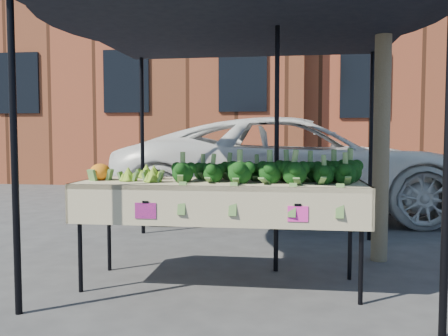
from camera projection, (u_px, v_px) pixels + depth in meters
ground at (203, 290)px, 3.96m from camera, size 90.00×90.00×0.00m
table at (221, 234)px, 4.05m from camera, size 2.41×0.83×0.90m
canopy at (240, 127)px, 4.56m from camera, size 3.16×3.16×2.74m
broccoli_heap at (267, 167)px, 3.98m from camera, size 1.58×0.55×0.24m
romanesco_cluster at (146, 169)px, 4.15m from camera, size 0.41×0.55×0.18m
cauliflower_pair at (100, 171)px, 4.12m from camera, size 0.18×0.18×0.17m
vehicle at (297, 38)px, 7.63m from camera, size 1.72×2.72×5.74m
street_tree at (384, 25)px, 4.75m from camera, size 2.43×2.43×4.78m
building_left at (124, 43)px, 16.22m from camera, size 12.00×8.00×9.00m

